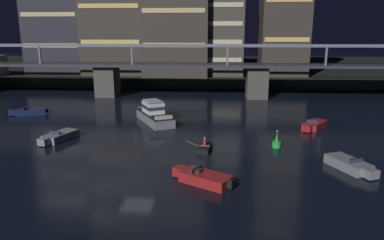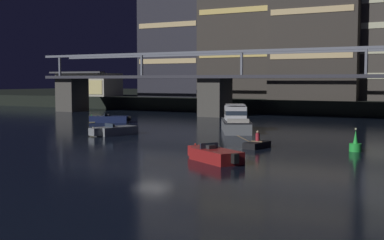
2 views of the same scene
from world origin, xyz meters
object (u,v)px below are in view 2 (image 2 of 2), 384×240
speedboat_far_left (115,131)px  tower_east_tall (384,39)px  dinghy_with_paddler (257,144)px  waterfront_pavilion (89,84)px  speedboat_near_right (111,119)px  river_bridge (306,88)px  tower_west_low (178,8)px  cabin_cruiser_near_left (235,121)px  speedboat_mid_right (214,155)px  channel_buoy (355,145)px

speedboat_far_left → tower_east_tall: bearing=68.8°
dinghy_with_paddler → waterfront_pavilion: bearing=140.8°
speedboat_near_right → waterfront_pavilion: bearing=133.7°
river_bridge → tower_west_low: bearing=149.5°
speedboat_far_left → dinghy_with_paddler: bearing=-9.1°
cabin_cruiser_near_left → speedboat_mid_right: size_ratio=1.87×
tower_west_low → speedboat_far_left: size_ratio=6.50×
waterfront_pavilion → dinghy_with_paddler: (52.28, -42.68, -4.16)m
waterfront_pavilion → speedboat_near_right: bearing=-46.3°
cabin_cruiser_near_left → dinghy_with_paddler: bearing=-58.8°
speedboat_near_right → speedboat_mid_right: same height
cabin_cruiser_near_left → channel_buoy: (14.13, -9.93, -0.57)m
waterfront_pavilion → channel_buoy: (59.47, -41.17, -3.96)m
speedboat_mid_right → channel_buoy: (7.06, 9.31, 0.06)m
speedboat_far_left → speedboat_near_right: bearing=128.9°
river_bridge → tower_east_tall: size_ratio=4.58×
river_bridge → channel_buoy: bearing=-67.0°
speedboat_mid_right → speedboat_far_left: same height
tower_east_tall → channel_buoy: bearing=-83.4°
river_bridge → cabin_cruiser_near_left: size_ratio=9.69×
speedboat_mid_right → cabin_cruiser_near_left: bearing=110.2°
waterfront_pavilion → speedboat_far_left: bearing=-47.7°
river_bridge → tower_west_low: (-30.04, 17.66, 14.53)m
speedboat_mid_right → speedboat_far_left: 18.90m
tower_west_low → tower_east_tall: (37.09, -0.75, -7.15)m
tower_east_tall → speedboat_near_right: (-27.15, -33.23, -11.19)m
river_bridge → speedboat_near_right: 26.17m
cabin_cruiser_near_left → speedboat_far_left: (-8.76, -8.92, -0.64)m
speedboat_near_right → dinghy_with_paddler: bearing=-29.7°
tower_west_low → tower_east_tall: bearing=-1.2°
waterfront_pavilion → speedboat_near_right: waterfront_pavilion is taller
channel_buoy → tower_west_low: bearing=132.1°
tower_west_low → speedboat_near_right: tower_west_low is taller
waterfront_pavilion → speedboat_far_left: (36.58, -40.16, -4.02)m
waterfront_pavilion → cabin_cruiser_near_left: (45.34, -31.24, -3.39)m
speedboat_near_right → dinghy_with_paddler: 29.15m
river_bridge → waterfront_pavilion: 48.54m
dinghy_with_paddler → speedboat_near_right: bearing=150.3°
channel_buoy → dinghy_with_paddler: bearing=-168.2°
tower_west_low → waterfront_pavilion: size_ratio=2.69×
river_bridge → tower_west_low: 37.75m
speedboat_mid_right → dinghy_with_paddler: 7.81m
river_bridge → cabin_cruiser_near_left: (-1.71, -19.32, -3.17)m
tower_west_low → dinghy_with_paddler: bearing=-53.9°
speedboat_near_right → speedboat_far_left: bearing=-51.1°
waterfront_pavilion → speedboat_near_right: (26.95, -28.24, -4.02)m
tower_east_tall → speedboat_far_left: size_ratio=3.72×
tower_east_tall → channel_buoy: tower_east_tall is taller
channel_buoy → tower_east_tall: bearing=96.6°
cabin_cruiser_near_left → speedboat_near_right: cabin_cruiser_near_left is taller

